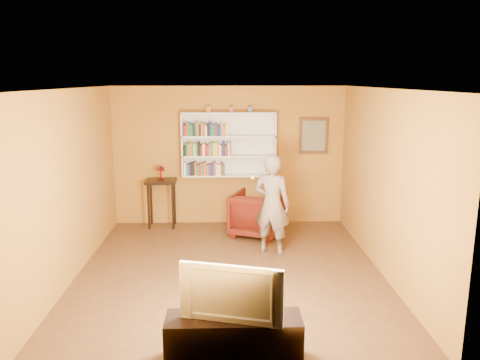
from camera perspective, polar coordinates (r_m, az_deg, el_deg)
name	(u,v)px	position (r m, az deg, el deg)	size (l,w,h in m)	color
room_shell	(230,207)	(6.79, -1.27, -3.28)	(5.30, 5.80, 2.88)	#4B2F18
bookshelf	(229,144)	(9.03, -1.38, 4.37)	(1.80, 0.29, 1.23)	white
books_row_lower	(204,169)	(9.02, -4.37, 1.33)	(0.78, 0.19, 0.26)	white
books_row_middle	(208,149)	(8.95, -3.93, 3.75)	(0.90, 0.19, 0.27)	black
books_row_upper	(205,130)	(8.90, -4.28, 6.13)	(0.84, 0.19, 0.27)	#4A236A
ornament_left	(208,109)	(8.91, -3.87, 8.61)	(0.08, 0.08, 0.11)	#B46333
ornament_centre	(231,109)	(8.91, -1.07, 8.59)	(0.07, 0.07, 0.10)	#A74537
ornament_right	(250,109)	(8.92, 1.23, 8.60)	(0.07, 0.07, 0.10)	#465875
framed_painting	(314,136)	(9.22, 8.97, 5.36)	(0.55, 0.05, 0.70)	#4E2B16
console_table	(161,188)	(9.12, -9.58, -0.95)	(0.57, 0.44, 0.94)	black
ruby_lustre	(161,170)	(9.04, -9.66, 1.21)	(0.16, 0.16, 0.26)	maroon
armchair	(257,214)	(8.60, 2.10, -4.18)	(0.86, 0.88, 0.80)	#400804
person	(272,205)	(7.63, 3.90, -3.00)	(0.60, 0.40, 1.66)	#6E5E50
game_remote	(252,177)	(7.13, 1.50, 0.41)	(0.04, 0.15, 0.04)	white
tv_cabinet	(234,339)	(5.01, -0.78, -18.85)	(1.37, 0.41, 0.49)	black
television	(233,290)	(4.75, -0.80, -13.24)	(1.03, 0.14, 0.59)	black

